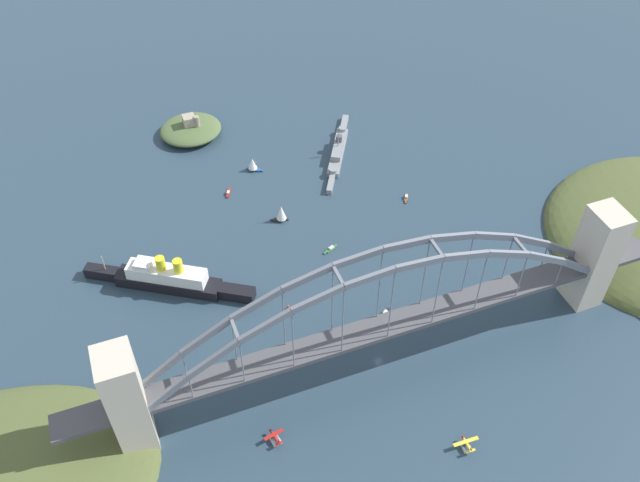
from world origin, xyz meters
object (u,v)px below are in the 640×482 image
object	(u,v)px
small_boat_3	(228,193)
naval_cruiser	(338,150)
small_boat_1	(281,213)
small_boat_0	(331,249)
small_boat_2	(253,164)
seaplane_taxiing_near_bridge	(275,437)
seaplane_second_in_formation	(466,444)
fort_island_mid_harbor	(191,129)
ocean_liner	(169,279)
small_boat_5	(385,314)
channel_marker_buoy	(288,307)
small_boat_4	(406,198)
harbor_arch_bridge	(383,321)

from	to	relation	value
small_boat_3	naval_cruiser	bearing A→B (deg)	9.54
small_boat_1	small_boat_0	bearing A→B (deg)	-61.36
small_boat_2	small_boat_3	distance (m)	27.13
seaplane_taxiing_near_bridge	seaplane_second_in_formation	bearing A→B (deg)	-23.14
fort_island_mid_harbor	naval_cruiser	bearing A→B (deg)	-32.95
ocean_liner	small_boat_5	bearing A→B (deg)	-30.35
small_boat_0	channel_marker_buoy	size ratio (longest dim) A/B	3.56
small_boat_0	small_boat_4	size ratio (longest dim) A/B	1.18
seaplane_taxiing_near_bridge	small_boat_1	size ratio (longest dim) A/B	0.75
naval_cruiser	small_boat_1	size ratio (longest dim) A/B	5.82
small_boat_2	small_boat_0	bearing A→B (deg)	-76.56
small_boat_2	small_boat_5	bearing A→B (deg)	-78.11
harbor_arch_bridge	small_boat_4	distance (m)	125.24
fort_island_mid_harbor	small_boat_4	size ratio (longest dim) A/B	4.97
seaplane_second_in_formation	small_boat_1	size ratio (longest dim) A/B	0.96
fort_island_mid_harbor	small_boat_5	world-z (taller)	fort_island_mid_harbor
small_boat_2	small_boat_1	bearing A→B (deg)	-87.78
small_boat_1	small_boat_4	distance (m)	77.78
seaplane_taxiing_near_bridge	channel_marker_buoy	distance (m)	75.01
fort_island_mid_harbor	small_boat_0	distance (m)	143.89
small_boat_4	naval_cruiser	bearing A→B (deg)	111.56
small_boat_1	small_boat_2	world-z (taller)	small_boat_1
seaplane_second_in_formation	channel_marker_buoy	distance (m)	112.04
small_boat_3	small_boat_0	bearing A→B (deg)	-58.63
naval_cruiser	small_boat_4	xyz separation A→B (m)	(22.21, -56.20, -2.13)
small_boat_5	small_boat_3	bearing A→B (deg)	112.46
small_boat_3	small_boat_4	xyz separation A→B (m)	(100.05, -43.12, -0.02)
small_boat_2	small_boat_5	distance (m)	140.60
naval_cruiser	small_boat_0	world-z (taller)	naval_cruiser
fort_island_mid_harbor	small_boat_1	xyz separation A→B (m)	(30.08, -102.34, 1.21)
ocean_liner	small_boat_3	distance (m)	79.94
seaplane_taxiing_near_bridge	small_boat_1	distance (m)	142.26
seaplane_second_in_formation	small_boat_2	world-z (taller)	small_boat_2
harbor_arch_bridge	seaplane_taxiing_near_bridge	xyz separation A→B (m)	(-60.07, -22.22, -28.62)
harbor_arch_bridge	seaplane_taxiing_near_bridge	world-z (taller)	harbor_arch_bridge
small_boat_5	channel_marker_buoy	distance (m)	49.91
harbor_arch_bridge	seaplane_second_in_formation	distance (m)	64.33
small_boat_1	small_boat_4	world-z (taller)	small_boat_1
small_boat_1	small_boat_5	size ratio (longest dim) A/B	1.55
seaplane_taxiing_near_bridge	small_boat_4	xyz separation A→B (m)	(125.05, 124.95, -1.52)
naval_cruiser	small_boat_1	world-z (taller)	naval_cruiser
fort_island_mid_harbor	channel_marker_buoy	distance (m)	167.91
harbor_arch_bridge	small_boat_4	bearing A→B (deg)	57.68
harbor_arch_bridge	seaplane_second_in_formation	world-z (taller)	harbor_arch_bridge
ocean_liner	naval_cruiser	distance (m)	148.03
harbor_arch_bridge	fort_island_mid_harbor	bearing A→B (deg)	101.15
ocean_liner	small_boat_0	size ratio (longest dim) A/B	8.50
ocean_liner	small_boat_3	world-z (taller)	ocean_liner
small_boat_0	channel_marker_buoy	bearing A→B (deg)	-138.56
harbor_arch_bridge	small_boat_3	size ratio (longest dim) A/B	34.19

